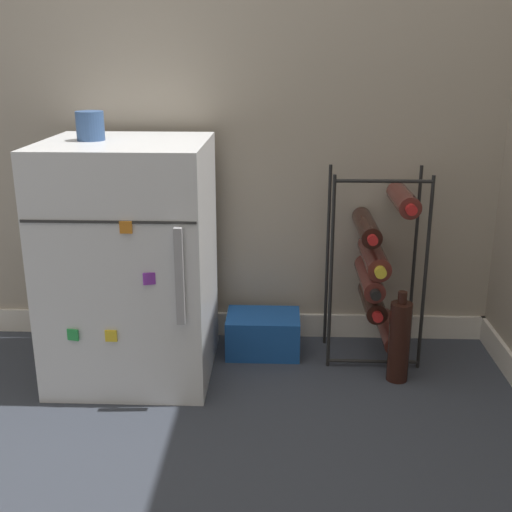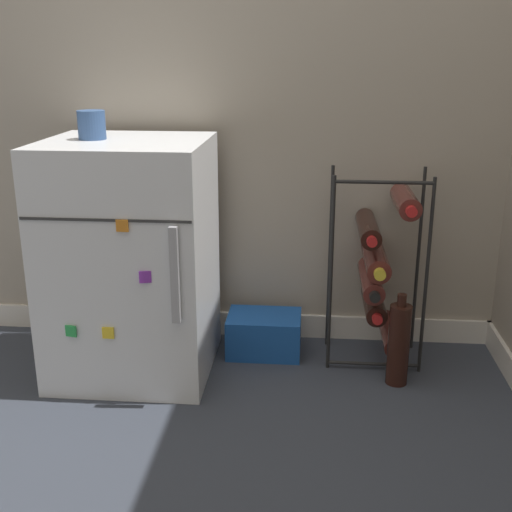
{
  "view_description": "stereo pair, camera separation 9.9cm",
  "coord_description": "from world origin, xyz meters",
  "px_view_note": "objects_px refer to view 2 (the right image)",
  "views": [
    {
      "loc": [
        0.12,
        -1.7,
        1.05
      ],
      "look_at": [
        0.04,
        0.36,
        0.39
      ],
      "focal_mm": 45.0,
      "sensor_mm": 36.0,
      "label": 1
    },
    {
      "loc": [
        0.22,
        -1.69,
        1.05
      ],
      "look_at": [
        0.04,
        0.36,
        0.39
      ],
      "focal_mm": 45.0,
      "sensor_mm": 36.0,
      "label": 2
    }
  ],
  "objects_px": {
    "wine_rack": "(380,267)",
    "loose_bottle_floor": "(399,344)",
    "mini_fridge": "(132,259)",
    "fridge_top_cup": "(92,125)",
    "soda_box": "(264,334)"
  },
  "relations": [
    {
      "from": "soda_box",
      "to": "fridge_top_cup",
      "type": "xyz_separation_m",
      "value": [
        -0.54,
        -0.14,
        0.76
      ]
    },
    {
      "from": "fridge_top_cup",
      "to": "soda_box",
      "type": "bearing_deg",
      "value": 14.54
    },
    {
      "from": "mini_fridge",
      "to": "wine_rack",
      "type": "height_order",
      "value": "mini_fridge"
    },
    {
      "from": "mini_fridge",
      "to": "soda_box",
      "type": "relative_size",
      "value": 2.99
    },
    {
      "from": "loose_bottle_floor",
      "to": "soda_box",
      "type": "bearing_deg",
      "value": 157.57
    },
    {
      "from": "soda_box",
      "to": "fridge_top_cup",
      "type": "distance_m",
      "value": 0.94
    },
    {
      "from": "mini_fridge",
      "to": "wine_rack",
      "type": "distance_m",
      "value": 0.84
    },
    {
      "from": "wine_rack",
      "to": "loose_bottle_floor",
      "type": "height_order",
      "value": "wine_rack"
    },
    {
      "from": "mini_fridge",
      "to": "loose_bottle_floor",
      "type": "distance_m",
      "value": 0.92
    },
    {
      "from": "mini_fridge",
      "to": "loose_bottle_floor",
      "type": "height_order",
      "value": "mini_fridge"
    },
    {
      "from": "fridge_top_cup",
      "to": "loose_bottle_floor",
      "type": "bearing_deg",
      "value": -2.82
    },
    {
      "from": "mini_fridge",
      "to": "wine_rack",
      "type": "xyz_separation_m",
      "value": [
        0.83,
        0.14,
        -0.05
      ]
    },
    {
      "from": "mini_fridge",
      "to": "fridge_top_cup",
      "type": "relative_size",
      "value": 8.79
    },
    {
      "from": "mini_fridge",
      "to": "soda_box",
      "type": "xyz_separation_m",
      "value": [
        0.43,
        0.15,
        -0.32
      ]
    },
    {
      "from": "soda_box",
      "to": "mini_fridge",
      "type": "bearing_deg",
      "value": -161.43
    }
  ]
}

